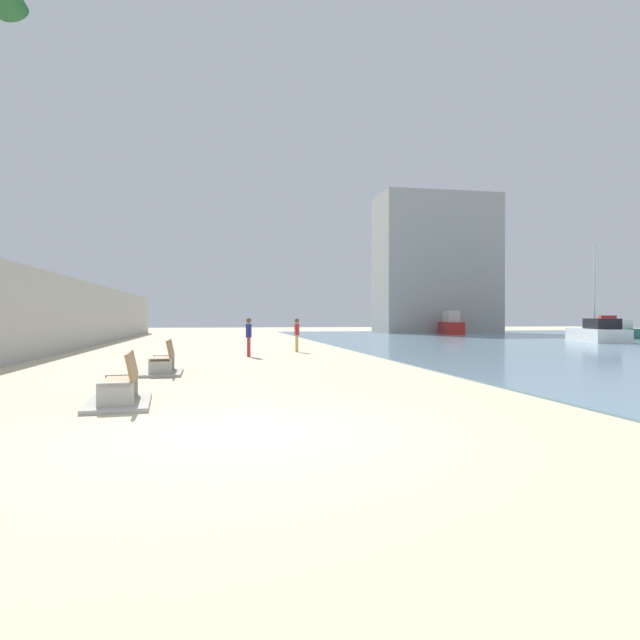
{
  "coord_description": "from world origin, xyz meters",
  "views": [
    {
      "loc": [
        -0.34,
        -7.81,
        1.62
      ],
      "look_at": [
        4.11,
        16.18,
        1.49
      ],
      "focal_mm": 31.22,
      "sensor_mm": 36.0,
      "label": 1
    }
  ],
  "objects_px": {
    "person_walking": "(297,333)",
    "boat_far_left": "(597,333)",
    "person_standing": "(249,334)",
    "boat_distant": "(606,327)",
    "bench_far": "(163,366)",
    "boat_far_right": "(612,331)",
    "boat_mid_bay": "(449,325)",
    "bench_near": "(120,392)"
  },
  "relations": [
    {
      "from": "person_walking",
      "to": "boat_far_left",
      "type": "height_order",
      "value": "boat_far_left"
    },
    {
      "from": "bench_far",
      "to": "person_standing",
      "type": "relative_size",
      "value": 1.34
    },
    {
      "from": "bench_far",
      "to": "boat_distant",
      "type": "relative_size",
      "value": 0.36
    },
    {
      "from": "boat_far_left",
      "to": "boat_mid_bay",
      "type": "height_order",
      "value": "boat_far_left"
    },
    {
      "from": "bench_far",
      "to": "boat_far_left",
      "type": "distance_m",
      "value": 29.97
    },
    {
      "from": "person_standing",
      "to": "boat_far_right",
      "type": "bearing_deg",
      "value": 27.56
    },
    {
      "from": "person_standing",
      "to": "boat_distant",
      "type": "xyz_separation_m",
      "value": [
        33.9,
        22.7,
        -0.22
      ]
    },
    {
      "from": "boat_distant",
      "to": "boat_mid_bay",
      "type": "height_order",
      "value": "boat_mid_bay"
    },
    {
      "from": "boat_distant",
      "to": "person_walking",
      "type": "bearing_deg",
      "value": -147.6
    },
    {
      "from": "bench_near",
      "to": "person_walking",
      "type": "height_order",
      "value": "person_walking"
    },
    {
      "from": "boat_far_left",
      "to": "bench_near",
      "type": "bearing_deg",
      "value": -140.66
    },
    {
      "from": "bench_near",
      "to": "bench_far",
      "type": "relative_size",
      "value": 1.03
    },
    {
      "from": "bench_far",
      "to": "boat_distant",
      "type": "distance_m",
      "value": 46.82
    },
    {
      "from": "person_walking",
      "to": "boat_distant",
      "type": "xyz_separation_m",
      "value": [
        31.54,
        20.02,
        -0.2
      ]
    },
    {
      "from": "boat_far_right",
      "to": "person_standing",
      "type": "bearing_deg",
      "value": -152.44
    },
    {
      "from": "person_walking",
      "to": "boat_far_left",
      "type": "xyz_separation_m",
      "value": [
        20.45,
        6.51,
        -0.28
      ]
    },
    {
      "from": "bench_far",
      "to": "person_standing",
      "type": "height_order",
      "value": "person_standing"
    },
    {
      "from": "bench_far",
      "to": "boat_far_left",
      "type": "height_order",
      "value": "boat_far_left"
    },
    {
      "from": "bench_far",
      "to": "boat_far_right",
      "type": "relative_size",
      "value": 0.44
    },
    {
      "from": "boat_mid_bay",
      "to": "boat_far_right",
      "type": "bearing_deg",
      "value": -55.55
    },
    {
      "from": "person_walking",
      "to": "bench_near",
      "type": "bearing_deg",
      "value": -110.14
    },
    {
      "from": "bench_near",
      "to": "boat_distant",
      "type": "relative_size",
      "value": 0.38
    },
    {
      "from": "boat_far_left",
      "to": "boat_mid_bay",
      "type": "relative_size",
      "value": 1.06
    },
    {
      "from": "person_standing",
      "to": "boat_distant",
      "type": "distance_m",
      "value": 40.8
    },
    {
      "from": "bench_far",
      "to": "person_standing",
      "type": "xyz_separation_m",
      "value": [
        2.77,
        6.41,
        0.68
      ]
    },
    {
      "from": "person_walking",
      "to": "boat_far_left",
      "type": "bearing_deg",
      "value": 17.65
    },
    {
      "from": "bench_near",
      "to": "boat_distant",
      "type": "bearing_deg",
      "value": 43.21
    },
    {
      "from": "bench_far",
      "to": "boat_mid_bay",
      "type": "height_order",
      "value": "boat_mid_bay"
    },
    {
      "from": "person_walking",
      "to": "boat_distant",
      "type": "distance_m",
      "value": 37.36
    },
    {
      "from": "person_standing",
      "to": "boat_mid_bay",
      "type": "height_order",
      "value": "boat_mid_bay"
    },
    {
      "from": "bench_near",
      "to": "boat_far_right",
      "type": "xyz_separation_m",
      "value": [
        31.28,
        26.73,
        0.32
      ]
    },
    {
      "from": "boat_distant",
      "to": "boat_far_left",
      "type": "distance_m",
      "value": 17.48
    },
    {
      "from": "bench_near",
      "to": "person_walking",
      "type": "relative_size",
      "value": 1.4
    },
    {
      "from": "bench_near",
      "to": "boat_far_left",
      "type": "height_order",
      "value": "boat_far_left"
    },
    {
      "from": "boat_mid_bay",
      "to": "boat_far_right",
      "type": "xyz_separation_m",
      "value": [
        8.03,
        -11.7,
        -0.29
      ]
    },
    {
      "from": "person_standing",
      "to": "boat_distant",
      "type": "relative_size",
      "value": 0.27
    },
    {
      "from": "bench_far",
      "to": "person_walking",
      "type": "height_order",
      "value": "person_walking"
    },
    {
      "from": "bench_near",
      "to": "person_standing",
      "type": "height_order",
      "value": "person_standing"
    },
    {
      "from": "person_standing",
      "to": "boat_mid_bay",
      "type": "relative_size",
      "value": 0.24
    },
    {
      "from": "bench_far",
      "to": "boat_far_right",
      "type": "height_order",
      "value": "boat_far_right"
    },
    {
      "from": "person_walking",
      "to": "boat_far_left",
      "type": "distance_m",
      "value": 21.46
    },
    {
      "from": "bench_far",
      "to": "boat_far_right",
      "type": "distance_m",
      "value": 37.56
    }
  ]
}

